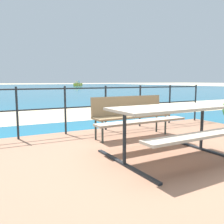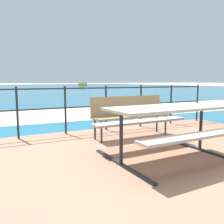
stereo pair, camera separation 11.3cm
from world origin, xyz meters
TOP-DOWN VIEW (x-y plane):
  - ground_plane at (0.00, 0.00)m, footprint 240.00×240.00m
  - patio_paving at (0.00, 0.00)m, footprint 6.40×5.20m
  - sea_water at (0.00, 40.00)m, footprint 90.00×90.00m
  - beach_strip at (0.00, 6.07)m, footprint 54.08×5.20m
  - picnic_table at (-0.09, 0.10)m, footprint 1.83×1.56m
  - park_bench at (0.16, 1.55)m, footprint 1.71×0.44m
  - railing_fence at (0.00, 2.38)m, footprint 5.94×0.04m
  - boat_near at (17.60, 52.51)m, footprint 3.39×4.04m

SIDE VIEW (x-z plane):
  - ground_plane at x=0.00m, z-range 0.00..0.00m
  - sea_water at x=0.00m, z-range 0.00..0.01m
  - beach_strip at x=0.00m, z-range 0.00..0.01m
  - patio_paving at x=0.00m, z-range 0.00..0.06m
  - boat_near at x=17.60m, z-range -0.19..1.04m
  - park_bench at x=0.16m, z-range 0.16..1.00m
  - picnic_table at x=-0.09m, z-range 0.27..1.05m
  - railing_fence at x=0.00m, z-range 0.18..1.23m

